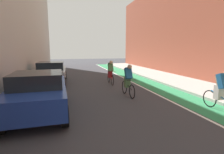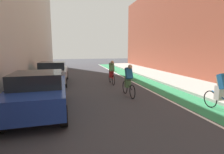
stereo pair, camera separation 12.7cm
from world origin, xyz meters
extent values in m
plane|color=#38383D|center=(0.00, 12.85, 0.00)|extent=(74.16, 74.16, 0.00)
cube|color=#2D8451|center=(3.38, 14.85, 0.00)|extent=(1.60, 33.71, 0.00)
cube|color=white|center=(2.48, 14.85, 0.00)|extent=(0.12, 33.71, 0.00)
cube|color=#A8A59E|center=(5.78, 14.85, 0.07)|extent=(3.21, 33.71, 0.14)
cube|color=#9E4C38|center=(8.59, 16.85, 4.59)|extent=(2.40, 29.71, 9.18)
cube|color=navy|center=(-3.13, 10.88, 0.68)|extent=(2.07, 4.46, 0.70)
cube|color=black|center=(-3.12, 10.67, 1.26)|extent=(1.74, 1.90, 0.55)
cylinder|color=black|center=(-4.06, 12.50, 0.33)|extent=(0.24, 0.67, 0.66)
cylinder|color=black|center=(-2.32, 12.56, 0.33)|extent=(0.24, 0.67, 0.66)
cylinder|color=black|center=(-2.19, 9.27, 0.33)|extent=(0.24, 0.67, 0.66)
cube|color=#9EA0A8|center=(-3.13, 16.64, 0.68)|extent=(1.90, 4.43, 0.70)
cube|color=black|center=(-3.13, 16.41, 1.26)|extent=(1.64, 1.87, 0.55)
cylinder|color=black|center=(-3.95, 18.30, 0.33)|extent=(0.23, 0.66, 0.66)
cylinder|color=black|center=(-2.27, 18.28, 0.33)|extent=(0.23, 0.66, 0.66)
cylinder|color=black|center=(-3.99, 14.99, 0.33)|extent=(0.23, 0.66, 0.66)
cylinder|color=black|center=(-2.30, 14.97, 0.33)|extent=(0.23, 0.66, 0.66)
torus|color=black|center=(3.54, 9.74, 0.35)|extent=(0.05, 0.70, 0.70)
cylinder|color=#1966A5|center=(3.54, 9.21, 0.57)|extent=(0.05, 0.96, 0.33)
cylinder|color=#1966A5|center=(3.54, 9.40, 0.65)|extent=(0.04, 0.12, 0.55)
cube|color=beige|center=(3.54, 9.32, 0.72)|extent=(0.28, 0.24, 0.56)
cube|color=#1E598C|center=(3.54, 9.19, 1.18)|extent=(0.32, 0.40, 0.60)
cube|color=tan|center=(3.54, 9.31, 1.20)|extent=(0.26, 0.28, 0.39)
torus|color=black|center=(0.90, 11.70, 0.34)|extent=(0.07, 0.69, 0.69)
torus|color=black|center=(0.86, 12.75, 0.34)|extent=(0.07, 0.69, 0.69)
cylinder|color=black|center=(0.88, 12.22, 0.56)|extent=(0.08, 0.96, 0.33)
cylinder|color=black|center=(0.88, 12.41, 0.64)|extent=(0.04, 0.12, 0.55)
cylinder|color=black|center=(0.90, 11.78, 0.89)|extent=(0.48, 0.04, 0.02)
cube|color=#4C7247|center=(0.88, 12.33, 0.71)|extent=(0.29, 0.25, 0.56)
cube|color=#1E598C|center=(0.88, 12.20, 1.17)|extent=(0.33, 0.41, 0.60)
sphere|color=tan|center=(0.89, 12.04, 1.51)|extent=(0.22, 0.22, 0.22)
cube|color=#4C7247|center=(0.88, 12.32, 1.19)|extent=(0.27, 0.28, 0.39)
torus|color=black|center=(0.78, 14.99, 0.34)|extent=(0.05, 0.69, 0.69)
torus|color=black|center=(0.79, 16.04, 0.34)|extent=(0.05, 0.69, 0.69)
cylinder|color=red|center=(0.79, 15.51, 0.56)|extent=(0.05, 0.96, 0.33)
cylinder|color=red|center=(0.79, 15.70, 0.64)|extent=(0.04, 0.12, 0.55)
cylinder|color=red|center=(0.78, 15.07, 0.89)|extent=(0.48, 0.03, 0.02)
cube|color=maroon|center=(0.79, 15.62, 0.71)|extent=(0.28, 0.24, 0.56)
cube|color=#4C7247|center=(0.79, 15.49, 1.17)|extent=(0.32, 0.40, 0.60)
sphere|color=tan|center=(0.78, 15.33, 1.51)|extent=(0.22, 0.22, 0.22)
camera|label=1|loc=(-2.07, 4.02, 2.33)|focal=27.98mm
camera|label=2|loc=(-1.95, 3.99, 2.33)|focal=27.98mm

